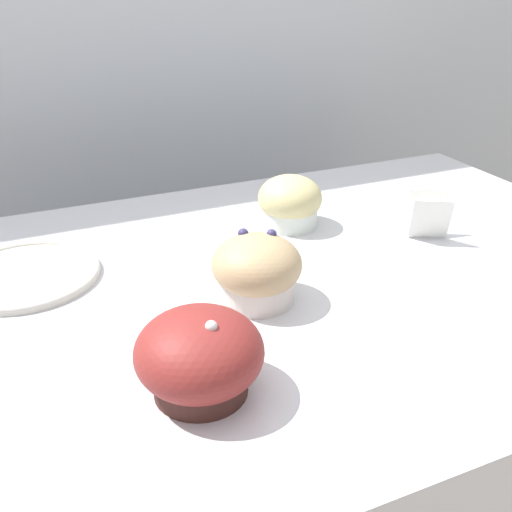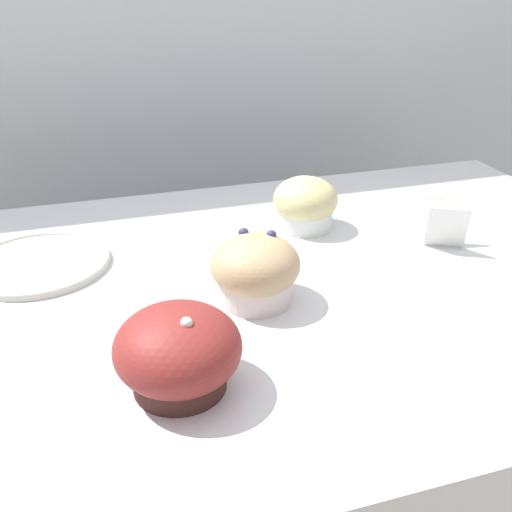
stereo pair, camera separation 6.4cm
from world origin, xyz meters
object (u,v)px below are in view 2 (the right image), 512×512
(muffin_back_left, at_px, (305,204))
(serving_plate, at_px, (38,263))
(muffin_front_center, at_px, (255,270))
(muffin_back_right, at_px, (178,352))

(muffin_back_left, bearing_deg, serving_plate, -177.78)
(serving_plate, bearing_deg, muffin_back_left, 2.22)
(muffin_front_center, height_order, muffin_back_right, muffin_back_right)
(muffin_back_right, distance_m, serving_plate, 0.30)
(muffin_back_left, xyz_separation_m, muffin_back_right, (-0.23, -0.29, 0.00))
(muffin_back_right, bearing_deg, muffin_front_center, 48.97)
(muffin_back_left, relative_size, muffin_back_right, 0.80)
(muffin_back_right, bearing_deg, muffin_back_left, 51.58)
(muffin_front_center, xyz_separation_m, muffin_back_right, (-0.10, -0.12, -0.00))
(muffin_front_center, xyz_separation_m, serving_plate, (-0.23, 0.15, -0.03))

